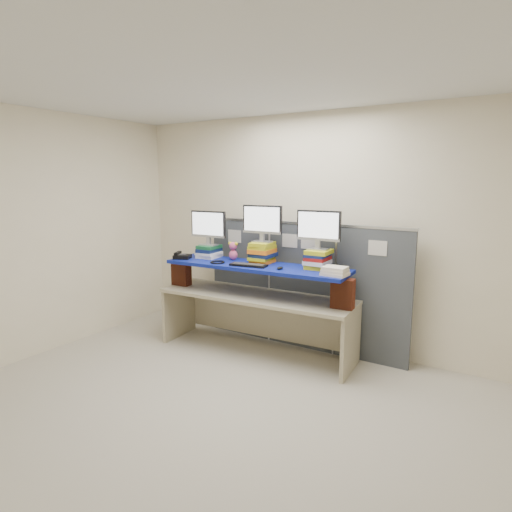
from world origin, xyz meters
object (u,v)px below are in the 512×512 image
Objects in this scene: keyboard at (249,265)px; desk_phone at (182,256)px; desk at (256,306)px; monitor_center at (262,221)px; monitor_right at (318,228)px; monitor_left at (208,226)px; blue_board at (256,266)px.

keyboard is 1.78× the size of desk_phone.
desk is at bearing 69.52° from keyboard.
desk_phone is (-0.99, -0.28, -0.46)m from monitor_center.
monitor_center is at bearing -180.00° from monitor_right.
monitor_right reaches higher than monitor_left.
desk is 0.48m from blue_board.
monitor_center is 1.11× the size of keyboard.
blue_board is 4.92× the size of keyboard.
desk_phone is at bearing -173.90° from blue_board.
keyboard is (-0.02, -0.12, 0.51)m from desk.
monitor_left is 1.11× the size of keyboard.
monitor_center reaches higher than blue_board.
monitor_right is at bearing 12.13° from keyboard.
monitor_left is 1.00× the size of monitor_right.
desk_phone is at bearing -173.90° from desk.
monitor_center reaches higher than desk.
keyboard is at bearing -21.64° from desk_phone.
monitor_center is at bearing -0.00° from monitor_left.
keyboard is at bearing -101.38° from monitor_center.
blue_board reaches higher than desk.
desk_phone is (-1.67, -0.32, -0.42)m from monitor_right.
monitor_left reaches higher than desk_phone.
desk_phone reaches higher than keyboard.
monitor_right is at bearing 9.59° from desk.
desk_phone is (-0.98, -0.16, 0.05)m from blue_board.
desk is 1.12m from desk_phone.
monitor_right is 0.89m from keyboard.
monitor_center is at bearing -8.23° from desk_phone.
monitor_left is at bearing -180.00° from monitor_right.
blue_board is 4.42× the size of monitor_center.
desk is 4.78× the size of monitor_center.
blue_board is 0.99m from desk_phone.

